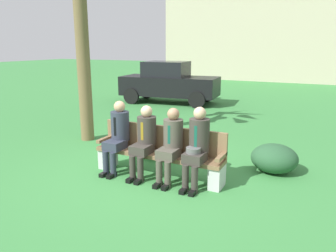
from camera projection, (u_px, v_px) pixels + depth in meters
ground_plane at (149, 175)px, 6.03m from camera, size 80.00×80.00×0.00m
park_bench at (160, 152)px, 5.94m from camera, size 2.40×0.44×0.90m
seated_man_leftmost at (118, 133)px, 6.11m from camera, size 0.34×0.72×1.32m
seated_man_centerleft at (144, 138)px, 5.87m from camera, size 0.34×0.72×1.28m
seated_man_centerright at (171, 141)px, 5.64m from camera, size 0.34×0.72×1.28m
seated_man_rightmost at (197, 143)px, 5.43m from camera, size 0.34×0.72×1.34m
shrub_near_bench at (142, 134)px, 7.80m from camera, size 0.90×0.83×0.56m
shrub_mid_lawn at (163, 141)px, 7.07m from camera, size 1.00×0.92×0.63m
shrub_far_lawn at (274, 158)px, 6.13m from camera, size 0.86×0.78×0.54m
parked_car_near at (169, 82)px, 13.47m from camera, size 4.04×2.05×1.68m
building_backdrop at (279, 4)px, 24.21m from camera, size 14.82×9.38×10.51m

